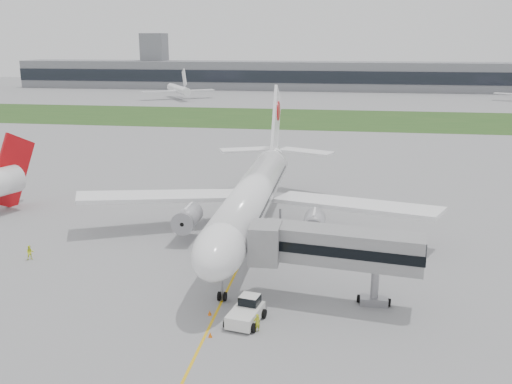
% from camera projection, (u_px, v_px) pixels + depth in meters
% --- Properties ---
extents(ground, '(600.00, 600.00, 0.00)m').
position_uv_depth(ground, '(248.00, 248.00, 70.64)').
color(ground, '#959698').
rests_on(ground, ground).
extents(apron_markings, '(70.00, 70.00, 0.04)m').
position_uv_depth(apron_markings, '(241.00, 263.00, 65.87)').
color(apron_markings, gold).
rests_on(apron_markings, ground).
extents(grass_strip, '(600.00, 50.00, 0.02)m').
position_uv_depth(grass_strip, '(310.00, 119.00, 185.11)').
color(grass_strip, '#244B1C').
rests_on(grass_strip, ground).
extents(terminal_building, '(320.00, 22.30, 14.00)m').
position_uv_depth(terminal_building, '(325.00, 76.00, 288.10)').
color(terminal_building, slate).
rests_on(terminal_building, ground).
extents(control_tower, '(12.00, 12.00, 56.00)m').
position_uv_depth(control_tower, '(156.00, 87.00, 305.51)').
color(control_tower, slate).
rests_on(control_tower, ground).
extents(airliner, '(48.13, 53.95, 17.88)m').
position_uv_depth(airliner, '(254.00, 193.00, 73.82)').
color(airliner, white).
rests_on(airliner, ground).
extents(pushback_tug, '(3.55, 4.66, 2.19)m').
position_uv_depth(pushback_tug, '(247.00, 311.00, 51.94)').
color(pushback_tug, white).
rests_on(pushback_tug, ground).
extents(jet_bridge, '(16.82, 5.77, 7.67)m').
position_uv_depth(jet_bridge, '(330.00, 247.00, 54.68)').
color(jet_bridge, gray).
rests_on(jet_bridge, ground).
extents(safety_cone_left, '(0.37, 0.37, 0.50)m').
position_uv_depth(safety_cone_left, '(210.00, 313.00, 53.28)').
color(safety_cone_left, orange).
rests_on(safety_cone_left, ground).
extents(safety_cone_right, '(0.36, 0.36, 0.49)m').
position_uv_depth(safety_cone_right, '(210.00, 335.00, 49.33)').
color(safety_cone_right, orange).
rests_on(safety_cone_right, ground).
extents(ground_crew_near, '(0.72, 0.66, 1.66)m').
position_uv_depth(ground_crew_near, '(257.00, 323.00, 50.21)').
color(ground_crew_near, '#BDC921').
rests_on(ground_crew_near, ground).
extents(ground_crew_far, '(1.06, 1.02, 1.73)m').
position_uv_depth(ground_crew_far, '(30.00, 253.00, 66.58)').
color(ground_crew_far, '#EBFD2A').
rests_on(ground_crew_far, ground).
extents(distant_aircraft_left, '(41.11, 39.85, 11.99)m').
position_uv_depth(distant_aircraft_left, '(179.00, 99.00, 245.86)').
color(distant_aircraft_left, white).
rests_on(distant_aircraft_left, ground).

